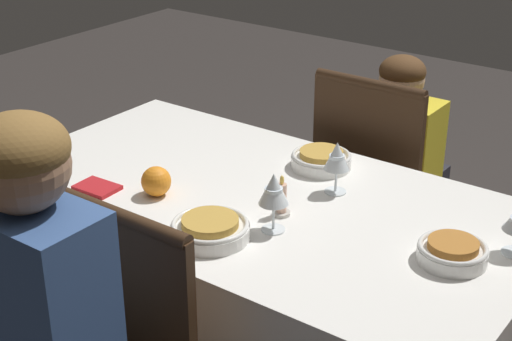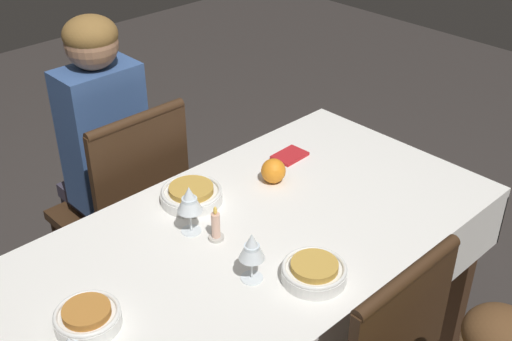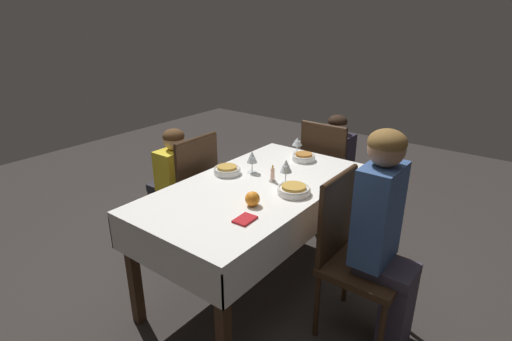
{
  "view_description": "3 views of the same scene",
  "coord_description": "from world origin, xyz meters",
  "px_view_note": "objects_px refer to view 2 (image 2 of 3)",
  "views": [
    {
      "loc": [
        1.17,
        -1.61,
        1.77
      ],
      "look_at": [
        0.0,
        -0.01,
        0.85
      ],
      "focal_mm": 55.0,
      "sensor_mm": 36.0,
      "label": 1
    },
    {
      "loc": [
        1.1,
        1.15,
        1.96
      ],
      "look_at": [
        -0.08,
        -0.09,
        0.91
      ],
      "focal_mm": 45.0,
      "sensor_mm": 36.0,
      "label": 2
    },
    {
      "loc": [
        -1.85,
        -1.43,
        1.8
      ],
      "look_at": [
        0.07,
        0.05,
        0.84
      ],
      "focal_mm": 28.0,
      "sensor_mm": 36.0,
      "label": 3
    }
  ],
  "objects_px": {
    "person_adult_denim": "(100,151)",
    "wine_glass_south": "(189,200)",
    "orange_fruit": "(273,171)",
    "bowl_south": "(191,194)",
    "bowl_east": "(88,317)",
    "candle_centerpiece": "(216,228)",
    "dining_table": "(257,253)",
    "wine_glass_north": "(252,248)",
    "napkin_red_folded": "(290,156)",
    "chair_south": "(128,207)",
    "bowl_north": "(314,271)"
  },
  "relations": [
    {
      "from": "dining_table",
      "to": "orange_fruit",
      "type": "height_order",
      "value": "orange_fruit"
    },
    {
      "from": "wine_glass_north",
      "to": "napkin_red_folded",
      "type": "xyz_separation_m",
      "value": [
        -0.56,
        -0.39,
        -0.1
      ]
    },
    {
      "from": "chair_south",
      "to": "bowl_north",
      "type": "distance_m",
      "value": 0.99
    },
    {
      "from": "dining_table",
      "to": "bowl_north",
      "type": "height_order",
      "value": "bowl_north"
    },
    {
      "from": "bowl_south",
      "to": "bowl_east",
      "type": "height_order",
      "value": "same"
    },
    {
      "from": "person_adult_denim",
      "to": "orange_fruit",
      "type": "bearing_deg",
      "value": 111.84
    },
    {
      "from": "person_adult_denim",
      "to": "orange_fruit",
      "type": "height_order",
      "value": "person_adult_denim"
    },
    {
      "from": "wine_glass_north",
      "to": "orange_fruit",
      "type": "xyz_separation_m",
      "value": [
        -0.4,
        -0.32,
        -0.07
      ]
    },
    {
      "from": "bowl_south",
      "to": "wine_glass_north",
      "type": "distance_m",
      "value": 0.44
    },
    {
      "from": "wine_glass_south",
      "to": "napkin_red_folded",
      "type": "height_order",
      "value": "wine_glass_south"
    },
    {
      "from": "person_adult_denim",
      "to": "bowl_east",
      "type": "height_order",
      "value": "person_adult_denim"
    },
    {
      "from": "wine_glass_south",
      "to": "bowl_east",
      "type": "height_order",
      "value": "wine_glass_south"
    },
    {
      "from": "dining_table",
      "to": "bowl_south",
      "type": "distance_m",
      "value": 0.29
    },
    {
      "from": "person_adult_denim",
      "to": "wine_glass_south",
      "type": "height_order",
      "value": "person_adult_denim"
    },
    {
      "from": "wine_glass_north",
      "to": "napkin_red_folded",
      "type": "relative_size",
      "value": 1.23
    },
    {
      "from": "chair_south",
      "to": "wine_glass_north",
      "type": "distance_m",
      "value": 0.92
    },
    {
      "from": "orange_fruit",
      "to": "chair_south",
      "type": "bearing_deg",
      "value": -62.38
    },
    {
      "from": "bowl_south",
      "to": "candle_centerpiece",
      "type": "xyz_separation_m",
      "value": [
        0.08,
        0.21,
        0.01
      ]
    },
    {
      "from": "bowl_east",
      "to": "candle_centerpiece",
      "type": "relative_size",
      "value": 1.45
    },
    {
      "from": "person_adult_denim",
      "to": "bowl_south",
      "type": "xyz_separation_m",
      "value": [
        0.01,
        0.58,
        0.08
      ]
    },
    {
      "from": "dining_table",
      "to": "candle_centerpiece",
      "type": "distance_m",
      "value": 0.19
    },
    {
      "from": "dining_table",
      "to": "bowl_south",
      "type": "xyz_separation_m",
      "value": [
        0.04,
        -0.26,
        0.12
      ]
    },
    {
      "from": "chair_south",
      "to": "person_adult_denim",
      "type": "xyz_separation_m",
      "value": [
        0.0,
        -0.16,
        0.18
      ]
    },
    {
      "from": "wine_glass_north",
      "to": "candle_centerpiece",
      "type": "distance_m",
      "value": 0.22
    },
    {
      "from": "chair_south",
      "to": "orange_fruit",
      "type": "distance_m",
      "value": 0.65
    },
    {
      "from": "dining_table",
      "to": "orange_fruit",
      "type": "distance_m",
      "value": 0.32
    },
    {
      "from": "bowl_south",
      "to": "candle_centerpiece",
      "type": "height_order",
      "value": "candle_centerpiece"
    },
    {
      "from": "napkin_red_folded",
      "to": "bowl_south",
      "type": "bearing_deg",
      "value": -3.17
    },
    {
      "from": "dining_table",
      "to": "bowl_south",
      "type": "relative_size",
      "value": 7.75
    },
    {
      "from": "chair_south",
      "to": "orange_fruit",
      "type": "height_order",
      "value": "chair_south"
    },
    {
      "from": "dining_table",
      "to": "bowl_east",
      "type": "bearing_deg",
      "value": -0.56
    },
    {
      "from": "chair_south",
      "to": "wine_glass_south",
      "type": "bearing_deg",
      "value": 78.5
    },
    {
      "from": "bowl_south",
      "to": "candle_centerpiece",
      "type": "bearing_deg",
      "value": 70.41
    },
    {
      "from": "orange_fruit",
      "to": "napkin_red_folded",
      "type": "distance_m",
      "value": 0.18
    },
    {
      "from": "dining_table",
      "to": "wine_glass_south",
      "type": "height_order",
      "value": "wine_glass_south"
    },
    {
      "from": "bowl_north",
      "to": "orange_fruit",
      "type": "relative_size",
      "value": 2.15
    },
    {
      "from": "bowl_north",
      "to": "napkin_red_folded",
      "type": "bearing_deg",
      "value": -130.63
    },
    {
      "from": "wine_glass_south",
      "to": "orange_fruit",
      "type": "bearing_deg",
      "value": -175.78
    },
    {
      "from": "person_adult_denim",
      "to": "napkin_red_folded",
      "type": "relative_size",
      "value": 10.05
    },
    {
      "from": "bowl_north",
      "to": "napkin_red_folded",
      "type": "relative_size",
      "value": 1.46
    },
    {
      "from": "candle_centerpiece",
      "to": "orange_fruit",
      "type": "relative_size",
      "value": 1.38
    },
    {
      "from": "bowl_east",
      "to": "napkin_red_folded",
      "type": "height_order",
      "value": "bowl_east"
    },
    {
      "from": "orange_fruit",
      "to": "dining_table",
      "type": "bearing_deg",
      "value": 34.74
    },
    {
      "from": "dining_table",
      "to": "orange_fruit",
      "type": "xyz_separation_m",
      "value": [
        -0.24,
        -0.16,
        0.13
      ]
    },
    {
      "from": "bowl_south",
      "to": "bowl_east",
      "type": "distance_m",
      "value": 0.6
    },
    {
      "from": "chair_south",
      "to": "bowl_east",
      "type": "distance_m",
      "value": 0.91
    },
    {
      "from": "chair_south",
      "to": "bowl_north",
      "type": "relative_size",
      "value": 5.3
    },
    {
      "from": "wine_glass_south",
      "to": "bowl_south",
      "type": "bearing_deg",
      "value": -129.29
    },
    {
      "from": "wine_glass_south",
      "to": "napkin_red_folded",
      "type": "xyz_separation_m",
      "value": [
        -0.55,
        -0.1,
        -0.11
      ]
    },
    {
      "from": "dining_table",
      "to": "person_adult_denim",
      "type": "bearing_deg",
      "value": -87.43
    }
  ]
}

